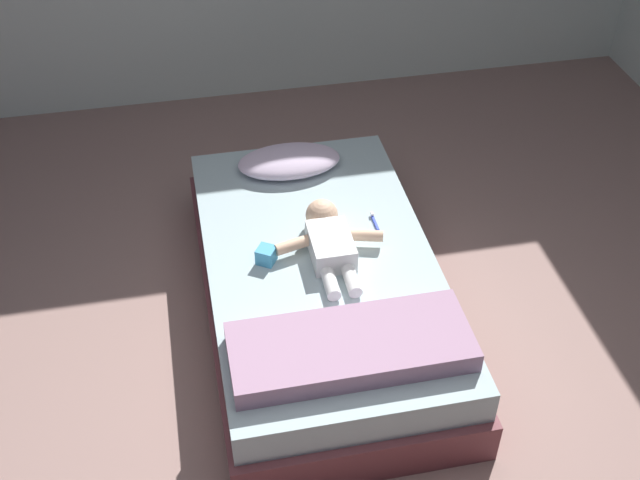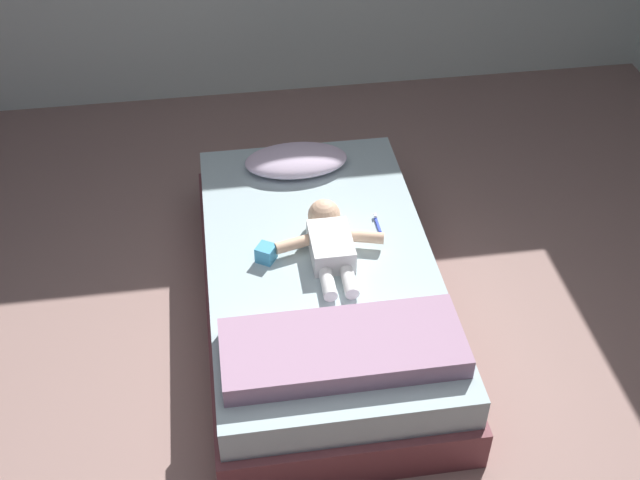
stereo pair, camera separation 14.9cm
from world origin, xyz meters
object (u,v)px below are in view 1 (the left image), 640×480
toothbrush (374,221)px  bed (320,286)px  pillow (289,161)px  toy_block (266,255)px  baby (329,239)px

toothbrush → bed: bearing=-148.5°
pillow → bed: bearing=-88.4°
toothbrush → toy_block: (-0.57, -0.18, 0.03)m
bed → baby: baby is taller
bed → toothbrush: 0.42m
bed → toy_block: (-0.25, 0.01, 0.24)m
bed → toy_block: toy_block is taller
baby → toothbrush: baby is taller
toothbrush → toy_block: toy_block is taller
pillow → baby: (0.07, -0.69, 0.01)m
bed → pillow: (-0.02, 0.73, 0.25)m
pillow → toothbrush: pillow is taller
bed → toy_block: bearing=177.4°
bed → toothbrush: (0.32, 0.19, 0.21)m
toothbrush → toy_block: bearing=-162.3°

